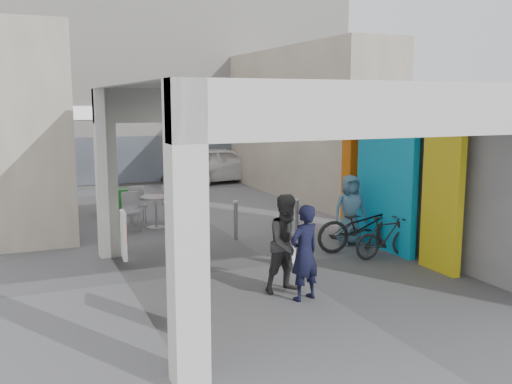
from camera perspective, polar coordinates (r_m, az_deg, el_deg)
name	(u,v)px	position (r m, az deg, el deg)	size (l,w,h in m)	color
ground	(277,265)	(11.55, 2.14, -7.26)	(90.00, 90.00, 0.00)	#5B5B60
arcade_canopy	(323,153)	(10.64, 6.73, 3.91)	(6.40, 6.45, 6.40)	beige
far_building	(134,82)	(24.49, -12.08, 10.66)	(18.00, 4.08, 8.00)	silver
plaza_bldg_left	(22,128)	(17.54, -22.39, 5.98)	(2.00, 9.00, 5.00)	#BFB59E
plaza_bldg_right	(304,123)	(19.81, 4.79, 6.92)	(2.00, 9.00, 5.00)	#BFB59E
bollard_left	(168,224)	(13.13, -8.81, -3.18)	(0.09, 0.09, 0.96)	gray
bollard_center	(236,221)	(13.46, -2.04, -2.88)	(0.09, 0.09, 0.91)	gray
bollard_right	(297,217)	(14.12, 4.11, -2.47)	(0.09, 0.09, 0.85)	gray
advert_board_near	(174,294)	(8.40, -8.25, -10.11)	(0.16, 0.56, 1.00)	white
advert_board_far	(124,235)	(12.15, -13.08, -4.20)	(0.14, 0.55, 1.00)	white
cafe_set	(149,213)	(15.22, -10.69, -2.04)	(1.64, 1.32, 0.99)	#9B9BA0
produce_stand	(118,205)	(16.87, -13.68, -1.28)	(1.08, 0.59, 0.71)	black
crate_stack	(198,192)	(18.87, -5.86, 0.02)	(0.52, 0.44, 0.56)	#195721
border_collie	(289,254)	(11.42, 3.34, -6.23)	(0.22, 0.43, 0.59)	black
man_with_dog	(304,253)	(9.41, 4.86, -6.07)	(0.58, 0.38, 1.59)	black
man_back_turned	(288,243)	(9.78, 3.23, -5.16)	(0.82, 0.64, 1.69)	#3E3E41
man_elderly	(350,210)	(13.16, 9.40, -1.75)	(0.78, 0.51, 1.60)	teal
man_crates	(174,178)	(18.09, -8.21, 1.35)	(0.98, 0.41, 1.67)	black
bicycle_front	(362,226)	(12.66, 10.58, -3.36)	(0.74, 2.11, 1.11)	black
bicycle_rear	(386,237)	(12.21, 12.88, -4.41)	(0.42, 1.48, 0.89)	black
white_van	(220,164)	(22.96, -3.59, 2.79)	(1.71, 4.25, 1.45)	white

